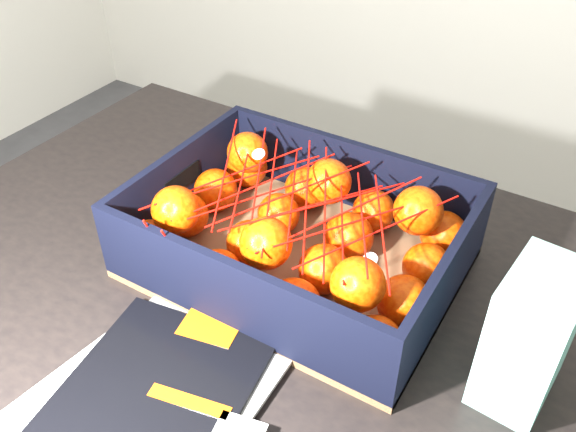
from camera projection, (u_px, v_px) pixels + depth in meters
The scene contains 6 objects.
table at pixel (280, 329), 0.94m from camera, with size 1.21×0.81×0.75m.
magazine_stack at pixel (143, 406), 0.70m from camera, with size 0.29×0.32×0.02m.
produce_crate at pixel (299, 244), 0.89m from camera, with size 0.45×0.33×0.13m.
clementine_heap at pixel (300, 233), 0.87m from camera, with size 0.43×0.31×0.13m.
mesh_net at pixel (293, 200), 0.83m from camera, with size 0.37×0.30×0.09m.
retail_carton at pixel (530, 337), 0.68m from camera, with size 0.08×0.12×0.18m, color white.
Camera 1 is at (0.52, -0.27, 1.36)m, focal length 38.07 mm.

